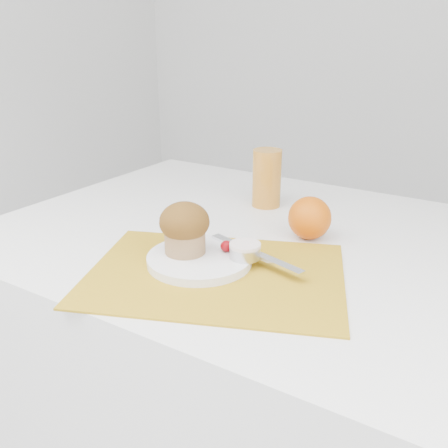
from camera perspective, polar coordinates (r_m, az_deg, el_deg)
The scene contains 11 objects.
table at distance 1.17m, azimuth 6.50°, elevation -18.98°, with size 1.20×0.80×0.75m, color white.
placemat at distance 0.83m, azimuth -0.97°, elevation -5.72°, with size 0.42×0.31×0.00m, color #B98C19.
plate at distance 0.87m, azimuth -2.83°, elevation -4.03°, with size 0.18×0.18×0.01m, color white.
ramekin at distance 0.85m, azimuth 2.42°, elevation -3.15°, with size 0.05×0.05×0.02m, color #BBBBBF.
cream at distance 0.84m, azimuth 2.43°, elevation -2.43°, with size 0.05×0.05×0.01m, color white.
raspberry_near at distance 0.87m, azimuth 0.28°, elevation -2.54°, with size 0.02×0.02×0.02m, color #610207.
raspberry_far at distance 0.87m, azimuth 0.78°, elevation -2.57°, with size 0.02×0.02×0.02m, color #590302.
butter_knife at distance 0.86m, azimuth 3.54°, elevation -3.35°, with size 0.21×0.02×0.01m, color silver.
orange at distance 0.98m, azimuth 9.76°, elevation 0.69°, with size 0.08×0.08×0.08m, color #DC5E07.
juice_glass at distance 1.15m, azimuth 4.91°, elevation 5.24°, with size 0.07×0.07×0.13m, color orange.
muffin at distance 0.86m, azimuth -4.52°, elevation -0.37°, with size 0.09×0.09×0.09m.
Camera 1 is at (0.37, -0.77, 1.13)m, focal length 40.00 mm.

